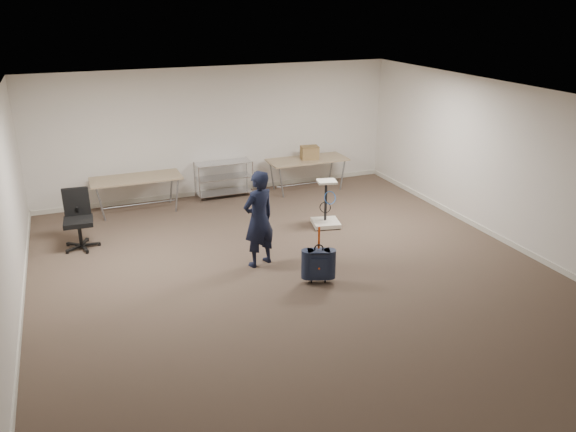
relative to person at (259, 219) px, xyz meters
name	(u,v)px	position (x,y,z in m)	size (l,w,h in m)	color
ground	(297,277)	(0.39, -0.67, -0.81)	(9.00, 9.00, 0.00)	#4C392E
room_shell	(267,242)	(0.39, 0.71, -0.76)	(8.00, 9.00, 9.00)	white
folding_table_left	(136,180)	(-1.51, 3.28, -0.13)	(1.80, 0.75, 0.73)	#98805D
folding_table_right	(307,161)	(2.29, 3.28, -0.13)	(1.80, 0.75, 0.73)	#98805D
wire_shelf	(224,177)	(0.39, 3.53, -0.37)	(1.22, 0.47, 0.80)	silver
person	(259,219)	(0.00, 0.00, 0.00)	(0.59, 0.39, 1.61)	black
suitcase	(318,264)	(0.63, -0.95, -0.49)	(0.39, 0.30, 0.93)	#161831
office_chair	(80,230)	(-2.70, 1.84, -0.49)	(0.63, 0.63, 1.04)	black
equipment_cart	(326,214)	(1.75, 1.12, -0.57)	(0.59, 0.59, 0.92)	beige
cardboard_box	(310,152)	(2.35, 3.29, 0.07)	(0.39, 0.29, 0.29)	olive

